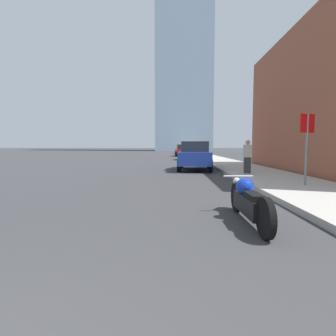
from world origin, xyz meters
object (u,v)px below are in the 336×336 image
Objects in this scene: parked_car_white at (180,149)px; stop_sign at (307,137)px; parked_car_green at (190,152)px; parked_car_red at (183,150)px; motorcycle at (248,201)px; pedestrian at (247,156)px; parked_car_blue at (195,156)px; parked_car_silver at (182,150)px.

parked_car_white is 1.82× the size of stop_sign.
parked_car_red reaches higher than parked_car_green.
pedestrian is (2.07, 7.49, 0.53)m from motorcycle.
motorcycle is 0.56× the size of parked_car_blue.
parked_car_red is 24.24m from parked_car_white.
pedestrian reaches higher than parked_car_green.
parked_car_red is (-0.09, 32.32, 0.44)m from motorcycle.
parked_car_white is at bearing 92.23° from pedestrian.
parked_car_green reaches higher than motorcycle.
pedestrian is (1.81, -14.55, 0.14)m from parked_car_green.
parked_car_red is 24.93m from pedestrian.
stop_sign reaches higher than parked_car_red.
parked_car_white is at bearing 93.00° from stop_sign.
parked_car_red is at bearing 89.15° from motorcycle.
pedestrian is (2.17, -24.83, 0.10)m from parked_car_red.
parked_car_red is 1.03× the size of parked_car_white.
parked_car_blue is 45.89m from parked_car_white.
parked_car_blue is 1.00× the size of parked_car_green.
stop_sign reaches higher than parked_car_blue.
parked_car_blue reaches higher than parked_car_green.
parked_car_white is 52.86m from stop_sign.
motorcycle is 0.54× the size of parked_car_red.
stop_sign is at bearing -84.80° from parked_car_white.
parked_car_blue is 33.18m from parked_car_silver.
parked_car_blue is 0.97× the size of parked_car_red.
parked_car_blue is at bearing -96.17° from parked_car_green.
parked_car_blue is at bearing -93.09° from parked_car_red.
parked_car_blue is at bearing -88.14° from parked_car_white.
parked_car_green is 0.97× the size of parked_car_red.
parked_car_white is at bearing 86.36° from parked_car_red.
motorcycle is at bearing -96.08° from parked_car_silver.
parked_car_green is 34.53m from parked_car_white.
stop_sign is at bearing -61.26° from parked_car_blue.
pedestrian is at bearing 73.50° from motorcycle.
parked_car_silver is (-0.11, 21.81, -0.02)m from parked_car_green.
parked_car_green is 1.00× the size of parked_car_white.
parked_car_blue is at bearing 89.61° from motorcycle.
stop_sign is (2.77, -40.07, 0.95)m from parked_car_silver.
parked_car_silver is (0.27, 33.18, -0.09)m from parked_car_blue.
stop_sign is at bearing -91.92° from parked_car_silver.
parked_car_white reaches higher than parked_car_silver.
parked_car_green is (0.27, 22.04, 0.39)m from motorcycle.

